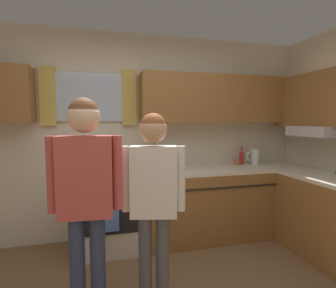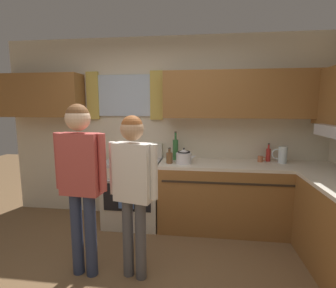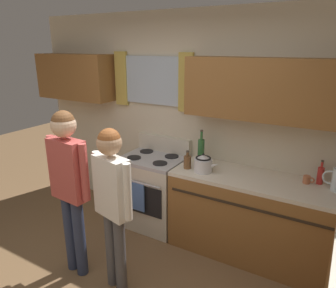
# 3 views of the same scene
# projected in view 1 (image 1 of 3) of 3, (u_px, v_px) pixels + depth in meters

# --- Properties ---
(back_wall_unit) EXTENTS (4.60, 0.42, 2.60)m
(back_wall_unit) POSITION_uv_depth(u_px,v_px,m) (138.00, 123.00, 3.35)
(back_wall_unit) COLOR beige
(back_wall_unit) RESTS_ON ground
(kitchen_counter_run) EXTENTS (2.25, 2.19, 0.90)m
(kitchen_counter_run) POSITION_uv_depth(u_px,v_px,m) (270.00, 210.00, 3.10)
(kitchen_counter_run) COLOR brown
(kitchen_counter_run) RESTS_ON ground
(stove_oven) EXTENTS (0.74, 0.67, 1.10)m
(stove_oven) POSITION_uv_depth(u_px,v_px,m) (108.00, 210.00, 3.07)
(stove_oven) COLOR beige
(stove_oven) RESTS_ON ground
(bottle_squat_brown) EXTENTS (0.08, 0.08, 0.21)m
(bottle_squat_brown) POSITION_uv_depth(u_px,v_px,m) (154.00, 166.00, 3.05)
(bottle_squat_brown) COLOR brown
(bottle_squat_brown) RESTS_ON kitchen_counter_run
(bottle_sauce_red) EXTENTS (0.06, 0.06, 0.25)m
(bottle_sauce_red) POSITION_uv_depth(u_px,v_px,m) (241.00, 157.00, 3.66)
(bottle_sauce_red) COLOR red
(bottle_sauce_red) RESTS_ON kitchen_counter_run
(bottle_wine_green) EXTENTS (0.08, 0.08, 0.39)m
(bottle_wine_green) POSITION_uv_depth(u_px,v_px,m) (154.00, 157.00, 3.28)
(bottle_wine_green) COLOR #2D6633
(bottle_wine_green) RESTS_ON kitchen_counter_run
(cup_terracotta) EXTENTS (0.11, 0.07, 0.08)m
(cup_terracotta) POSITION_uv_depth(u_px,v_px,m) (236.00, 162.00, 3.59)
(cup_terracotta) COLOR #B76642
(cup_terracotta) RESTS_ON kitchen_counter_run
(stovetop_kettle) EXTENTS (0.27, 0.20, 0.21)m
(stovetop_kettle) POSITION_uv_depth(u_px,v_px,m) (169.00, 164.00, 3.10)
(stovetop_kettle) COLOR silver
(stovetop_kettle) RESTS_ON kitchen_counter_run
(water_pitcher) EXTENTS (0.19, 0.11, 0.22)m
(water_pitcher) POSITION_uv_depth(u_px,v_px,m) (255.00, 157.00, 3.61)
(water_pitcher) COLOR silver
(water_pitcher) RESTS_ON kitchen_counter_run
(adult_left) EXTENTS (0.51, 0.23, 1.66)m
(adult_left) POSITION_uv_depth(u_px,v_px,m) (86.00, 185.00, 1.85)
(adult_left) COLOR #2D3856
(adult_left) RESTS_ON ground
(adult_in_plaid) EXTENTS (0.48, 0.23, 1.56)m
(adult_in_plaid) POSITION_uv_depth(u_px,v_px,m) (154.00, 189.00, 2.01)
(adult_in_plaid) COLOR #4C4C51
(adult_in_plaid) RESTS_ON ground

